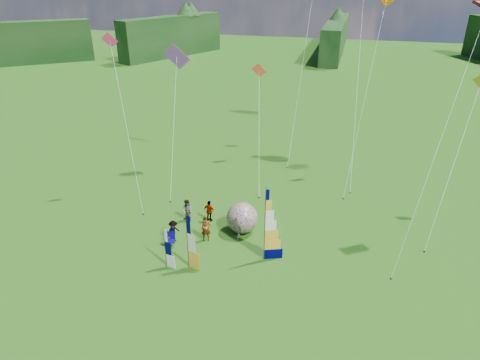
% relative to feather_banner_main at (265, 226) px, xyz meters
% --- Properties ---
extents(ground, '(220.00, 220.00, 0.00)m').
position_rel_feather_banner_main_xyz_m(ground, '(-0.83, -3.45, -2.66)').
color(ground, '#334B18').
rests_on(ground, ground).
extents(treeline_ring, '(210.00, 210.00, 8.00)m').
position_rel_feather_banner_main_xyz_m(treeline_ring, '(-0.83, -3.45, 1.34)').
color(treeline_ring, '#28421D').
rests_on(treeline_ring, ground).
extents(feather_banner_main, '(1.37, 0.60, 5.33)m').
position_rel_feather_banner_main_xyz_m(feather_banner_main, '(0.00, 0.00, 0.00)').
color(feather_banner_main, '#000041').
rests_on(feather_banner_main, ground).
extents(side_banner_left, '(1.09, 0.37, 3.99)m').
position_rel_feather_banner_main_xyz_m(side_banner_left, '(-4.60, -2.11, -0.67)').
color(side_banner_left, gold).
rests_on(side_banner_left, ground).
extents(side_banner_far, '(0.89, 0.28, 2.95)m').
position_rel_feather_banner_main_xyz_m(side_banner_far, '(-6.06, -2.40, -1.19)').
color(side_banner_far, white).
rests_on(side_banner_far, ground).
extents(bol_inflatable, '(2.96, 2.96, 2.33)m').
position_rel_feather_banner_main_xyz_m(bol_inflatable, '(-2.31, 2.96, -1.50)').
color(bol_inflatable, '#001379').
rests_on(bol_inflatable, ground).
extents(spectator_a, '(0.81, 0.67, 1.89)m').
position_rel_feather_banner_main_xyz_m(spectator_a, '(-4.52, 1.16, -1.72)').
color(spectator_a, '#66594C').
rests_on(spectator_a, ground).
extents(spectator_b, '(0.99, 0.80, 1.82)m').
position_rel_feather_banner_main_xyz_m(spectator_b, '(-6.79, 3.30, -1.75)').
color(spectator_b, '#66594C').
rests_on(spectator_b, ground).
extents(spectator_c, '(0.80, 1.18, 1.71)m').
position_rel_feather_banner_main_xyz_m(spectator_c, '(-6.71, 0.40, -1.81)').
color(spectator_c, '#66594C').
rests_on(spectator_c, ground).
extents(spectator_d, '(1.11, 0.67, 1.77)m').
position_rel_feather_banner_main_xyz_m(spectator_d, '(-5.12, 3.74, -1.78)').
color(spectator_d, '#66594C').
rests_on(spectator_d, ground).
extents(camp_chair, '(0.77, 0.77, 1.06)m').
position_rel_feather_banner_main_xyz_m(camp_chair, '(-6.67, -0.21, -2.13)').
color(camp_chair, '#04024B').
rests_on(camp_chair, ground).
extents(kite_whale, '(4.92, 15.12, 19.98)m').
position_rel_feather_banner_main_xyz_m(kite_whale, '(4.85, 17.08, 7.33)').
color(kite_whale, black).
rests_on(kite_whale, ground).
extents(kite_rainbow_delta, '(7.18, 12.17, 12.66)m').
position_rel_feather_banner_main_xyz_m(kite_rainbow_delta, '(-10.22, 9.52, 3.67)').
color(kite_rainbow_delta, '#ED3A5D').
rests_on(kite_rainbow_delta, ground).
extents(kite_parafoil, '(11.48, 13.52, 17.70)m').
position_rel_feather_banner_main_xyz_m(kite_parafoil, '(10.11, 3.88, 6.19)').
color(kite_parafoil, red).
rests_on(kite_parafoil, ground).
extents(small_kite_red, '(6.81, 12.50, 10.13)m').
position_rel_feather_banner_main_xyz_m(small_kite_red, '(-3.35, 13.07, 2.40)').
color(small_kite_red, '#ED5934').
rests_on(small_kite_red, ground).
extents(small_kite_orange, '(6.98, 10.70, 16.73)m').
position_rel_feather_banner_main_xyz_m(small_kite_orange, '(5.60, 13.85, 5.70)').
color(small_kite_orange, '#E36501').
rests_on(small_kite_orange, ground).
extents(small_kite_yellow, '(6.87, 10.56, 11.37)m').
position_rel_feather_banner_main_xyz_m(small_kite_yellow, '(12.08, 7.51, 3.02)').
color(small_kite_yellow, yellow).
rests_on(small_kite_yellow, ground).
extents(small_kite_pink, '(7.53, 7.88, 13.78)m').
position_rel_feather_banner_main_xyz_m(small_kite_pink, '(-12.37, 5.38, 4.23)').
color(small_kite_pink, '#CF2A63').
rests_on(small_kite_pink, ground).
extents(small_kite_green, '(4.37, 13.25, 21.17)m').
position_rel_feather_banner_main_xyz_m(small_kite_green, '(-0.56, 20.45, 7.92)').
color(small_kite_green, '#24C418').
rests_on(small_kite_green, ground).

